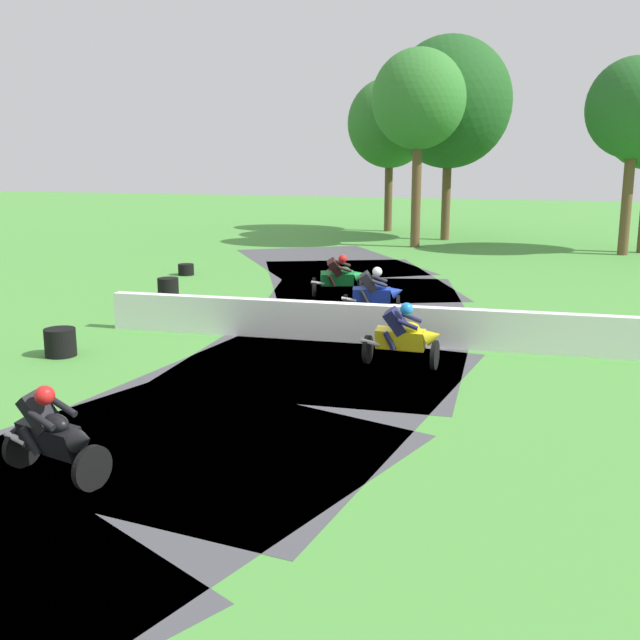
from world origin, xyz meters
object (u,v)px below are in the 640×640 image
(motorcycle_trailing_blue, at_px, (374,293))
(tire_stack_far, at_px, (186,270))
(motorcycle_chase_yellow, at_px, (404,336))
(tire_stack_mid_a, at_px, (60,342))
(motorcycle_lead_black, at_px, (53,435))
(tire_stack_mid_b, at_px, (168,292))
(motorcycle_fourth_green, at_px, (340,276))

(motorcycle_trailing_blue, bearing_deg, tire_stack_far, 148.17)
(motorcycle_chase_yellow, xyz_separation_m, tire_stack_mid_a, (-7.22, -1.30, -0.35))
(motorcycle_lead_black, bearing_deg, motorcycle_chase_yellow, 63.97)
(tire_stack_mid_a, bearing_deg, tire_stack_mid_b, 94.92)
(motorcycle_lead_black, relative_size, tire_stack_far, 3.00)
(motorcycle_trailing_blue, relative_size, tire_stack_mid_b, 2.13)
(tire_stack_mid_a, bearing_deg, motorcycle_lead_black, -54.65)
(motorcycle_fourth_green, bearing_deg, motorcycle_lead_black, -89.67)
(motorcycle_lead_black, distance_m, motorcycle_chase_yellow, 7.57)
(motorcycle_chase_yellow, height_order, motorcycle_fourth_green, motorcycle_chase_yellow)
(motorcycle_lead_black, xyz_separation_m, motorcycle_chase_yellow, (3.32, 6.80, 0.00))
(motorcycle_chase_yellow, bearing_deg, motorcycle_trailing_blue, 110.31)
(motorcycle_chase_yellow, distance_m, motorcycle_fourth_green, 7.96)
(motorcycle_lead_black, xyz_separation_m, motorcycle_trailing_blue, (1.62, 11.39, 0.00))
(motorcycle_trailing_blue, xyz_separation_m, tire_stack_far, (-8.17, 5.07, -0.45))
(motorcycle_lead_black, height_order, motorcycle_trailing_blue, motorcycle_trailing_blue)
(motorcycle_lead_black, xyz_separation_m, tire_stack_far, (-6.54, 16.46, -0.45))
(motorcycle_chase_yellow, distance_m, tire_stack_mid_a, 7.35)
(tire_stack_far, bearing_deg, motorcycle_lead_black, -68.32)
(motorcycle_lead_black, distance_m, tire_stack_far, 17.72)
(motorcycle_chase_yellow, xyz_separation_m, tire_stack_far, (-9.86, 9.66, -0.45))
(motorcycle_chase_yellow, bearing_deg, motorcycle_fourth_green, 115.29)
(motorcycle_lead_black, height_order, tire_stack_mid_b, motorcycle_lead_black)
(motorcycle_chase_yellow, relative_size, tire_stack_mid_a, 2.53)
(motorcycle_chase_yellow, bearing_deg, tire_stack_mid_b, 150.30)
(motorcycle_trailing_blue, relative_size, tire_stack_mid_a, 2.55)
(motorcycle_trailing_blue, xyz_separation_m, tire_stack_mid_a, (-5.52, -5.89, -0.35))
(motorcycle_lead_black, relative_size, motorcycle_fourth_green, 0.97)
(motorcycle_trailing_blue, distance_m, tire_stack_far, 9.62)
(motorcycle_lead_black, relative_size, motorcycle_chase_yellow, 1.01)
(motorcycle_lead_black, bearing_deg, tire_stack_far, 111.68)
(motorcycle_lead_black, distance_m, tire_stack_mid_a, 6.75)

